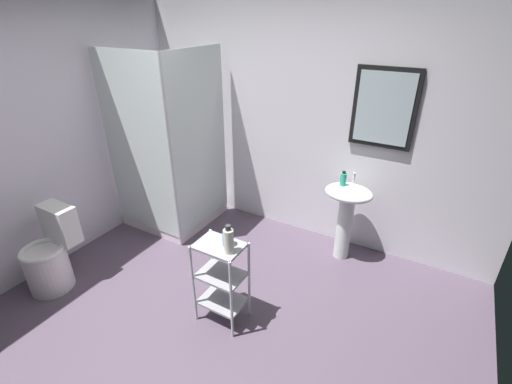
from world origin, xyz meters
TOP-DOWN VIEW (x-y plane):
  - ground_plane at (0.00, 0.00)m, footprint 4.20×4.20m
  - wall_back at (0.01, 1.85)m, footprint 4.20×0.14m
  - wall_left at (-1.85, 0.00)m, footprint 0.10×4.20m
  - shower_stall at (-1.23, 1.17)m, footprint 0.92×0.92m
  - pedestal_sink at (0.70, 1.52)m, footprint 0.46×0.37m
  - sink_faucet at (0.70, 1.64)m, footprint 0.03×0.03m
  - toilet at (-1.48, -0.22)m, footprint 0.37×0.49m
  - storage_cart at (0.11, 0.21)m, footprint 0.38×0.28m
  - hand_soap_bottle at (0.63, 1.52)m, footprint 0.06×0.06m
  - lotion_bottle_white at (0.22, 0.17)m, footprint 0.07×0.07m
  - rinse_cup at (0.16, 0.24)m, footprint 0.08×0.08m

SIDE VIEW (x-z plane):
  - ground_plane at x=0.00m, z-range -0.02..0.00m
  - toilet at x=-1.48m, z-range -0.07..0.69m
  - storage_cart at x=0.11m, z-range 0.07..0.81m
  - shower_stall at x=-1.23m, z-range -0.54..1.46m
  - pedestal_sink at x=0.70m, z-range 0.17..0.98m
  - rinse_cup at x=0.16m, z-range 0.74..0.84m
  - lotion_bottle_white at x=0.22m, z-range 0.73..0.96m
  - sink_faucet at x=0.70m, z-range 0.81..0.91m
  - hand_soap_bottle at x=0.63m, z-range 0.80..0.95m
  - wall_left at x=-1.85m, z-range 0.00..2.50m
  - wall_back at x=0.01m, z-range 0.00..2.50m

